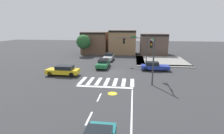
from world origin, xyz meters
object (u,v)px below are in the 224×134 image
at_px(car_yellow, 63,70).
at_px(roadside_tree, 83,42).
at_px(car_silver, 109,57).
at_px(car_blue, 154,66).
at_px(car_green, 103,63).
at_px(traffic_signal_northeast, 136,45).
at_px(traffic_signal_southeast, 152,52).

bearing_deg(car_yellow, roadside_tree, -83.77).
relative_size(car_yellow, car_silver, 1.02).
xyz_separation_m(car_blue, car_green, (-8.54, 0.85, 0.04)).
relative_size(car_yellow, roadside_tree, 0.92).
distance_m(car_green, car_silver, 6.78).
bearing_deg(roadside_tree, traffic_signal_northeast, -33.97).
distance_m(traffic_signal_southeast, traffic_signal_northeast, 9.49).
height_order(traffic_signal_northeast, car_yellow, traffic_signal_northeast).
bearing_deg(car_blue, car_yellow, -160.85).
distance_m(car_yellow, car_silver, 13.23).
bearing_deg(traffic_signal_northeast, traffic_signal_southeast, 101.68).
height_order(car_green, car_silver, car_silver).
xyz_separation_m(car_yellow, car_silver, (4.86, 12.30, -0.03)).
relative_size(traffic_signal_northeast, car_blue, 1.25).
bearing_deg(car_yellow, traffic_signal_northeast, -141.57).
height_order(car_silver, roadside_tree, roadside_tree).
xyz_separation_m(traffic_signal_northeast, car_green, (-5.55, -2.77, -3.03)).
bearing_deg(traffic_signal_northeast, roadside_tree, -33.97).
height_order(car_blue, car_yellow, car_yellow).
height_order(traffic_signal_northeast, car_silver, traffic_signal_northeast).
bearing_deg(roadside_tree, car_blue, -37.94).
bearing_deg(traffic_signal_southeast, car_blue, -10.67).
height_order(traffic_signal_southeast, car_silver, traffic_signal_southeast).
distance_m(car_blue, car_silver, 11.48).
bearing_deg(traffic_signal_northeast, car_silver, -35.65).
relative_size(traffic_signal_northeast, car_yellow, 1.18).
distance_m(car_blue, car_green, 8.59).
height_order(car_blue, roadside_tree, roadside_tree).
distance_m(car_blue, car_yellow, 14.23).
xyz_separation_m(traffic_signal_northeast, car_yellow, (-10.45, -8.29, -3.00)).
bearing_deg(car_yellow, car_blue, -160.85).
bearing_deg(traffic_signal_southeast, traffic_signal_northeast, 11.68).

